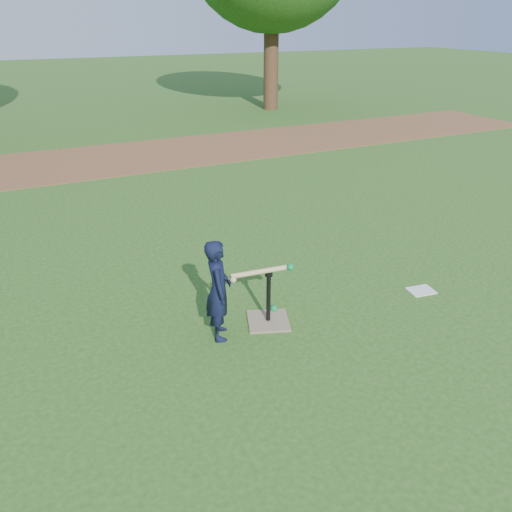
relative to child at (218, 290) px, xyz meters
name	(u,v)px	position (x,y,z in m)	size (l,w,h in m)	color
ground	(244,324)	(0.31, 0.08, -0.53)	(80.00, 80.00, 0.00)	#285116
dirt_strip	(108,159)	(0.31, 7.58, -0.52)	(24.00, 3.00, 0.01)	brown
child	(218,290)	(0.00, 0.00, 0.00)	(0.39, 0.25, 1.06)	black
wiffle_ball_ground	(274,308)	(0.71, 0.16, -0.49)	(0.08, 0.08, 0.08)	#0B7F35
clipboard	(421,291)	(2.49, -0.20, -0.52)	(0.30, 0.23, 0.01)	white
batting_tee	(268,313)	(0.56, 0.01, -0.42)	(0.55, 0.55, 0.61)	#8B7658
swing_action	(263,272)	(0.47, -0.03, 0.11)	(0.69, 0.17, 0.09)	tan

